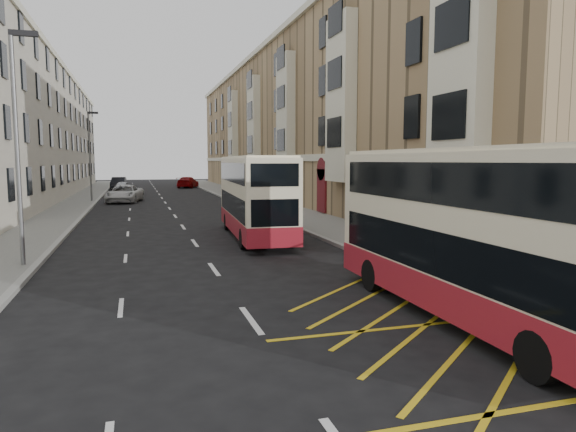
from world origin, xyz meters
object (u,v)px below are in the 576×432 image
object	(u,v)px
street_lamp_far	(90,151)
white_van	(125,194)
street_lamp_near	(18,136)
double_decker_front	(475,234)
car_silver	(122,187)
car_dark	(119,183)
car_red	(188,182)
double_decker_rear	(255,197)

from	to	relation	value
street_lamp_far	white_van	size ratio (longest dim) A/B	1.41
street_lamp_near	street_lamp_far	world-z (taller)	same
street_lamp_far	double_decker_front	size ratio (longest dim) A/B	0.78
car_silver	car_dark	size ratio (longest dim) A/B	0.81
car_dark	car_red	distance (m)	9.33
car_silver	car_red	distance (m)	12.59
double_decker_front	car_red	size ratio (longest dim) A/B	1.94
double_decker_front	white_van	xyz separation A→B (m)	(-8.51, 38.86, -1.28)
double_decker_front	car_red	xyz separation A→B (m)	(-0.48, 63.14, -1.31)
street_lamp_near	double_decker_rear	bearing A→B (deg)	27.16
white_van	double_decker_rear	bearing A→B (deg)	-63.89
car_dark	street_lamp_far	bearing A→B (deg)	-89.94
double_decker_front	car_dark	distance (m)	62.35
white_van	street_lamp_far	bearing A→B (deg)	177.73
double_decker_rear	car_red	world-z (taller)	double_decker_rear
double_decker_rear	white_van	size ratio (longest dim) A/B	1.78
car_dark	car_silver	bearing A→B (deg)	-80.89
car_silver	car_red	xyz separation A→B (m)	(8.56, 9.23, 0.09)
street_lamp_near	car_dark	world-z (taller)	street_lamp_near
car_dark	car_red	world-z (taller)	car_dark
double_decker_front	car_silver	xyz separation A→B (m)	(-9.04, 53.91, -1.40)
double_decker_rear	car_red	size ratio (longest dim) A/B	1.92
street_lamp_near	car_silver	world-z (taller)	street_lamp_near
street_lamp_far	white_van	xyz separation A→B (m)	(2.84, -0.68, -3.85)
street_lamp_near	street_lamp_far	size ratio (longest dim) A/B	1.00
street_lamp_far	double_decker_rear	size ratio (longest dim) A/B	0.79
double_decker_rear	double_decker_front	bearing A→B (deg)	-78.59
double_decker_rear	car_silver	xyz separation A→B (m)	(-7.07, 39.57, -1.36)
street_lamp_near	car_dark	distance (m)	52.21
double_decker_rear	car_dark	world-z (taller)	double_decker_rear
street_lamp_near	double_decker_rear	size ratio (longest dim) A/B	0.79
street_lamp_far	car_dark	bearing A→B (deg)	85.65
street_lamp_far	car_red	size ratio (longest dim) A/B	1.51
street_lamp_near	car_silver	distance (m)	44.61
street_lamp_far	car_silver	xyz separation A→B (m)	(2.31, 14.38, -3.96)
street_lamp_near	car_red	size ratio (longest dim) A/B	1.51
car_red	double_decker_rear	bearing A→B (deg)	108.07
double_decker_rear	car_silver	world-z (taller)	double_decker_rear
car_red	car_silver	bearing A→B (deg)	66.97
double_decker_rear	car_red	xyz separation A→B (m)	(1.49, 48.80, -1.27)
double_decker_front	double_decker_rear	size ratio (longest dim) A/B	1.01
double_decker_rear	street_lamp_far	bearing A→B (deg)	114.01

